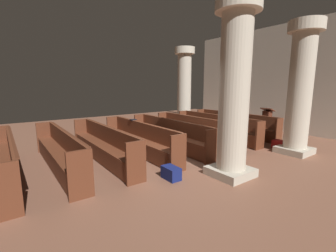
{
  "coord_description": "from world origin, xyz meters",
  "views": [
    {
      "loc": [
        4.87,
        -3.84,
        1.97
      ],
      "look_at": [
        -0.71,
        0.25,
        0.75
      ],
      "focal_mm": 24.58,
      "sensor_mm": 36.0,
      "label": 1
    }
  ],
  "objects_px": {
    "pew_row_6": "(59,149)",
    "pew_row_2": "(194,129)",
    "kneeler_box_navy": "(171,173)",
    "pew_row_5": "(103,143)",
    "pillar_far_side": "(184,87)",
    "pillar_aisle_side": "(300,87)",
    "pillar_aisle_rear": "(234,88)",
    "pew_row_1": "(216,126)",
    "pew_row_3": "(169,133)",
    "pew_row_0": "(234,123)",
    "hymn_book": "(133,120)",
    "lectern": "(267,123)",
    "pew_row_4": "(139,137)",
    "pew_row_7": "(3,158)",
    "kneeler_box_red": "(279,144)"
  },
  "relations": [
    {
      "from": "pew_row_3",
      "to": "pew_row_6",
      "type": "distance_m",
      "value": 3.25
    },
    {
      "from": "pew_row_0",
      "to": "pew_row_6",
      "type": "distance_m",
      "value": 6.5
    },
    {
      "from": "pew_row_1",
      "to": "pillar_aisle_side",
      "type": "xyz_separation_m",
      "value": [
        2.69,
        0.45,
        1.45
      ]
    },
    {
      "from": "lectern",
      "to": "pew_row_7",
      "type": "bearing_deg",
      "value": -94.4
    },
    {
      "from": "pew_row_6",
      "to": "pew_row_2",
      "type": "bearing_deg",
      "value": 90.0
    },
    {
      "from": "pew_row_0",
      "to": "kneeler_box_red",
      "type": "bearing_deg",
      "value": -13.4
    },
    {
      "from": "kneeler_box_navy",
      "to": "pew_row_2",
      "type": "bearing_deg",
      "value": 129.0
    },
    {
      "from": "pew_row_2",
      "to": "pew_row_6",
      "type": "xyz_separation_m",
      "value": [
        0.0,
        -4.33,
        0.0
      ]
    },
    {
      "from": "pew_row_2",
      "to": "pew_row_6",
      "type": "height_order",
      "value": "same"
    },
    {
      "from": "pew_row_1",
      "to": "pew_row_7",
      "type": "xyz_separation_m",
      "value": [
        0.0,
        -6.5,
        0.0
      ]
    },
    {
      "from": "pew_row_7",
      "to": "kneeler_box_navy",
      "type": "xyz_separation_m",
      "value": [
        2.07,
        2.86,
        -0.34
      ]
    },
    {
      "from": "pew_row_6",
      "to": "kneeler_box_navy",
      "type": "height_order",
      "value": "pew_row_6"
    },
    {
      "from": "pew_row_0",
      "to": "pew_row_1",
      "type": "relative_size",
      "value": 1.0
    },
    {
      "from": "pew_row_0",
      "to": "pew_row_2",
      "type": "xyz_separation_m",
      "value": [
        0.0,
        -2.17,
        0.0
      ]
    },
    {
      "from": "pew_row_5",
      "to": "pillar_aisle_rear",
      "type": "xyz_separation_m",
      "value": [
        2.69,
        1.87,
        1.45
      ]
    },
    {
      "from": "pew_row_4",
      "to": "kneeler_box_red",
      "type": "relative_size",
      "value": 11.32
    },
    {
      "from": "hymn_book",
      "to": "kneeler_box_navy",
      "type": "xyz_separation_m",
      "value": [
        2.78,
        -0.58,
        -0.77
      ]
    },
    {
      "from": "pew_row_7",
      "to": "kneeler_box_navy",
      "type": "bearing_deg",
      "value": 54.02
    },
    {
      "from": "pew_row_5",
      "to": "pew_row_6",
      "type": "xyz_separation_m",
      "value": [
        0.0,
        -1.08,
        0.0
      ]
    },
    {
      "from": "pillar_aisle_rear",
      "to": "pew_row_1",
      "type": "bearing_deg",
      "value": 137.54
    },
    {
      "from": "lectern",
      "to": "kneeler_box_red",
      "type": "relative_size",
      "value": 3.25
    },
    {
      "from": "lectern",
      "to": "pew_row_0",
      "type": "bearing_deg",
      "value": -119.03
    },
    {
      "from": "pew_row_1",
      "to": "pew_row_3",
      "type": "distance_m",
      "value": 2.17
    },
    {
      "from": "pew_row_0",
      "to": "hymn_book",
      "type": "distance_m",
      "value": 4.23
    },
    {
      "from": "pew_row_6",
      "to": "hymn_book",
      "type": "distance_m",
      "value": 2.49
    },
    {
      "from": "pew_row_7",
      "to": "pillar_far_side",
      "type": "xyz_separation_m",
      "value": [
        -2.64,
        7.18,
        1.45
      ]
    },
    {
      "from": "pillar_aisle_rear",
      "to": "kneeler_box_red",
      "type": "distance_m",
      "value": 3.56
    },
    {
      "from": "pew_row_1",
      "to": "pew_row_4",
      "type": "height_order",
      "value": "same"
    },
    {
      "from": "pew_row_0",
      "to": "pew_row_5",
      "type": "distance_m",
      "value": 5.42
    },
    {
      "from": "kneeler_box_red",
      "to": "kneeler_box_navy",
      "type": "bearing_deg",
      "value": -91.06
    },
    {
      "from": "pillar_aisle_side",
      "to": "pew_row_2",
      "type": "bearing_deg",
      "value": -150.36
    },
    {
      "from": "pew_row_3",
      "to": "pew_row_2",
      "type": "bearing_deg",
      "value": 90.0
    },
    {
      "from": "pew_row_6",
      "to": "pillar_aisle_side",
      "type": "height_order",
      "value": "pillar_aisle_side"
    },
    {
      "from": "pew_row_7",
      "to": "pillar_aisle_rear",
      "type": "bearing_deg",
      "value": 56.3
    },
    {
      "from": "pew_row_2",
      "to": "pew_row_3",
      "type": "relative_size",
      "value": 1.0
    },
    {
      "from": "pew_row_3",
      "to": "pew_row_4",
      "type": "bearing_deg",
      "value": -90.0
    },
    {
      "from": "pew_row_7",
      "to": "lectern",
      "type": "relative_size",
      "value": 3.48
    },
    {
      "from": "pew_row_5",
      "to": "pillar_far_side",
      "type": "relative_size",
      "value": 1.02
    },
    {
      "from": "pew_row_3",
      "to": "pillar_aisle_side",
      "type": "distance_m",
      "value": 4.02
    },
    {
      "from": "pillar_aisle_rear",
      "to": "lectern",
      "type": "height_order",
      "value": "pillar_aisle_rear"
    },
    {
      "from": "pew_row_2",
      "to": "pew_row_4",
      "type": "height_order",
      "value": "same"
    },
    {
      "from": "pew_row_6",
      "to": "pillar_aisle_side",
      "type": "relative_size",
      "value": 1.02
    },
    {
      "from": "pew_row_1",
      "to": "pillar_aisle_rear",
      "type": "distance_m",
      "value": 3.93
    },
    {
      "from": "pew_row_5",
      "to": "pillar_far_side",
      "type": "xyz_separation_m",
      "value": [
        -2.64,
        5.01,
        1.45
      ]
    },
    {
      "from": "lectern",
      "to": "pew_row_4",
      "type": "bearing_deg",
      "value": -96.95
    },
    {
      "from": "pillar_far_side",
      "to": "kneeler_box_navy",
      "type": "relative_size",
      "value": 8.71
    },
    {
      "from": "pew_row_7",
      "to": "hymn_book",
      "type": "bearing_deg",
      "value": 101.62
    },
    {
      "from": "pew_row_1",
      "to": "pew_row_2",
      "type": "distance_m",
      "value": 1.08
    },
    {
      "from": "pillar_aisle_side",
      "to": "pillar_aisle_rear",
      "type": "xyz_separation_m",
      "value": [
        -0.0,
        -2.91,
        0.0
      ]
    },
    {
      "from": "pew_row_3",
      "to": "pew_row_7",
      "type": "xyz_separation_m",
      "value": [
        0.0,
        -4.33,
        0.0
      ]
    }
  ]
}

